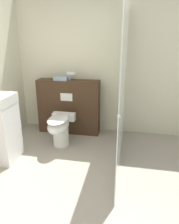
{
  "coord_description": "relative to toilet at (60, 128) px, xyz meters",
  "views": [
    {
      "loc": [
        0.61,
        -1.84,
        1.78
      ],
      "look_at": [
        0.01,
        1.28,
        0.66
      ],
      "focal_mm": 35.0,
      "sensor_mm": 36.0,
      "label": 1
    }
  ],
  "objects": [
    {
      "name": "shower_glass",
      "position": [
        1.01,
        -0.21,
        0.76
      ],
      "size": [
        0.04,
        2.04,
        2.18
      ],
      "color": "silver",
      "rests_on": "ground_plane"
    },
    {
      "name": "ground_plane",
      "position": [
        0.5,
        -1.31,
        -0.33
      ],
      "size": [
        12.0,
        12.0,
        0.0
      ],
      "primitive_type": "plane",
      "color": "#9E9384"
    },
    {
      "name": "folded_towel",
      "position": [
        -0.13,
        0.58,
        0.71
      ],
      "size": [
        0.25,
        0.18,
        0.07
      ],
      "color": "#8C9EAD",
      "rests_on": "partition_panel"
    },
    {
      "name": "partition_panel",
      "position": [
        -0.01,
        0.6,
        0.17
      ],
      "size": [
        1.15,
        0.27,
        1.01
      ],
      "color": "#3D2819",
      "rests_on": "ground_plane"
    },
    {
      "name": "wall_back",
      "position": [
        0.5,
        0.84,
        0.92
      ],
      "size": [
        8.0,
        0.06,
        2.5
      ],
      "color": "beige",
      "rests_on": "ground_plane"
    },
    {
      "name": "hair_drier",
      "position": [
        0.06,
        0.59,
        0.79
      ],
      "size": [
        0.18,
        0.07,
        0.15
      ],
      "color": "#B7B7BC",
      "rests_on": "partition_panel"
    },
    {
      "name": "toilet",
      "position": [
        0.0,
        0.0,
        0.0
      ],
      "size": [
        0.4,
        0.64,
        0.52
      ],
      "color": "white",
      "rests_on": "ground_plane"
    }
  ]
}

